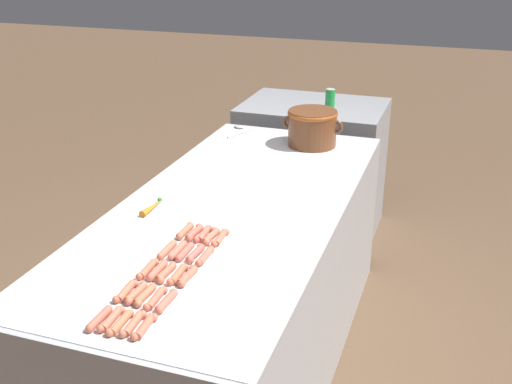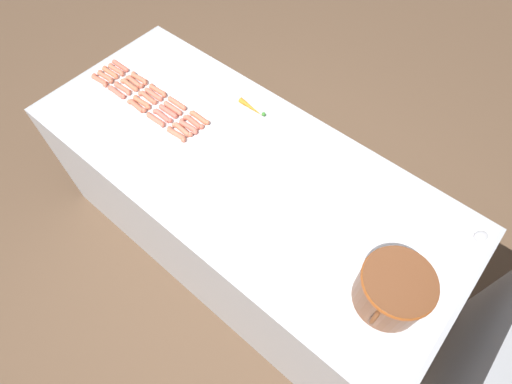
{
  "view_description": "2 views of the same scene",
  "coord_description": "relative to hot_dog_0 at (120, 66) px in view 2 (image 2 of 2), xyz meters",
  "views": [
    {
      "loc": [
        0.95,
        -2.45,
        2.08
      ],
      "look_at": [
        0.07,
        0.1,
        0.94
      ],
      "focal_mm": 43.71,
      "sensor_mm": 36.0,
      "label": 1
    },
    {
      "loc": [
        0.87,
        0.84,
        2.52
      ],
      "look_at": [
        0.11,
        0.2,
        0.97
      ],
      "focal_mm": 27.85,
      "sensor_mm": 36.0,
      "label": 2
    }
  ],
  "objects": [
    {
      "name": "ground_plane",
      "position": [
        0.07,
        1.03,
        -0.93
      ],
      "size": [
        20.0,
        20.0,
        0.0
      ],
      "primitive_type": "plane",
      "color": "brown"
    },
    {
      "name": "griddle_counter",
      "position": [
        0.07,
        1.03,
        -0.47
      ],
      "size": [
        1.0,
        2.35,
        0.92
      ],
      "color": "#ADAFB5",
      "rests_on": "ground_plane"
    },
    {
      "name": "hot_dog_0",
      "position": [
        0.0,
        0.0,
        0.0
      ],
      "size": [
        0.03,
        0.14,
        0.03
      ],
      "color": "#D26550",
      "rests_on": "griddle_counter"
    },
    {
      "name": "hot_dog_1",
      "position": [
        -0.0,
        0.17,
        0.0
      ],
      "size": [
        0.04,
        0.14,
        0.03
      ],
      "color": "#CD6D50",
      "rests_on": "griddle_counter"
    },
    {
      "name": "hot_dog_2",
      "position": [
        -0.0,
        0.33,
        0.0
      ],
      "size": [
        0.03,
        0.14,
        0.03
      ],
      "color": "#D46B4D",
      "rests_on": "griddle_counter"
    },
    {
      "name": "hot_dog_3",
      "position": [
        -0.0,
        0.49,
        0.0
      ],
      "size": [
        0.03,
        0.14,
        0.03
      ],
      "color": "#D66E52",
      "rests_on": "griddle_counter"
    },
    {
      "name": "hot_dog_4",
      "position": [
        -0.01,
        0.66,
        0.0
      ],
      "size": [
        0.03,
        0.14,
        0.03
      ],
      "color": "#CD6D4D",
      "rests_on": "griddle_counter"
    },
    {
      "name": "hot_dog_5",
      "position": [
        0.04,
        0.01,
        0.0
      ],
      "size": [
        0.03,
        0.14,
        0.03
      ],
      "color": "#D16F52",
      "rests_on": "griddle_counter"
    },
    {
      "name": "hot_dog_6",
      "position": [
        0.04,
        0.17,
        0.0
      ],
      "size": [
        0.03,
        0.14,
        0.03
      ],
      "color": "#D16C51",
      "rests_on": "griddle_counter"
    },
    {
      "name": "hot_dog_7",
      "position": [
        0.03,
        0.34,
        0.0
      ],
      "size": [
        0.03,
        0.14,
        0.03
      ],
      "color": "#D66A52",
      "rests_on": "griddle_counter"
    },
    {
      "name": "hot_dog_8",
      "position": [
        0.04,
        0.5,
        0.0
      ],
      "size": [
        0.03,
        0.14,
        0.03
      ],
      "color": "#D06D56",
      "rests_on": "griddle_counter"
    },
    {
      "name": "hot_dog_9",
      "position": [
        0.04,
        0.66,
        0.0
      ],
      "size": [
        0.04,
        0.14,
        0.03
      ],
      "color": "#D3634D",
      "rests_on": "griddle_counter"
    },
    {
      "name": "hot_dog_10",
      "position": [
        0.08,
        0.0,
        0.0
      ],
      "size": [
        0.03,
        0.14,
        0.03
      ],
      "color": "#D5704E",
      "rests_on": "griddle_counter"
    },
    {
      "name": "hot_dog_11",
      "position": [
        0.07,
        0.17,
        0.0
      ],
      "size": [
        0.03,
        0.14,
        0.03
      ],
      "color": "#C97050",
      "rests_on": "griddle_counter"
    },
    {
      "name": "hot_dog_12",
      "position": [
        0.08,
        0.33,
        0.0
      ],
      "size": [
        0.04,
        0.14,
        0.03
      ],
      "color": "#D16A4F",
      "rests_on": "griddle_counter"
    },
    {
      "name": "hot_dog_13",
      "position": [
        0.07,
        0.5,
        0.0
      ],
      "size": [
        0.03,
        0.14,
        0.03
      ],
      "color": "#CA6554",
      "rests_on": "griddle_counter"
    },
    {
      "name": "hot_dog_14",
      "position": [
        0.08,
        0.66,
        0.0
      ],
      "size": [
        0.04,
        0.14,
        0.03
      ],
      "color": "#D36754",
      "rests_on": "griddle_counter"
    },
    {
      "name": "hot_dog_15",
      "position": [
        0.12,
        0.01,
        0.0
      ],
      "size": [
        0.04,
        0.14,
        0.03
      ],
      "color": "#CC6F52",
      "rests_on": "griddle_counter"
    },
    {
      "name": "hot_dog_16",
      "position": [
        0.12,
        0.16,
        0.0
      ],
      "size": [
        0.03,
        0.14,
        0.03
      ],
      "color": "#D06B53",
      "rests_on": "griddle_counter"
    },
    {
      "name": "hot_dog_17",
      "position": [
        0.12,
        0.33,
        0.0
      ],
      "size": [
        0.03,
        0.14,
        0.03
      ],
      "color": "#D86C4C",
      "rests_on": "griddle_counter"
    },
    {
      "name": "hot_dog_18",
      "position": [
        0.11,
        0.5,
        0.0
      ],
      "size": [
        0.03,
        0.14,
        0.03
      ],
      "color": "#D66555",
      "rests_on": "griddle_counter"
    },
    {
      "name": "hot_dog_19",
      "position": [
        0.11,
        0.65,
        0.0
      ],
      "size": [
        0.04,
        0.14,
        0.03
      ],
      "color": "#D67154",
      "rests_on": "griddle_counter"
    },
    {
      "name": "hot_dog_20",
      "position": [
        0.16,
        0.01,
        0.0
      ],
      "size": [
        0.04,
        0.14,
        0.03
      ],
      "color": "#D5684F",
      "rests_on": "griddle_counter"
    },
    {
      "name": "hot_dog_21",
      "position": [
        0.16,
        0.16,
        0.0
      ],
      "size": [
        0.03,
        0.14,
        0.03
      ],
      "color": "#D26652",
      "rests_on": "griddle_counter"
    },
    {
      "name": "hot_dog_22",
      "position": [
        0.16,
        0.33,
        0.0
      ],
      "size": [
        0.04,
        0.14,
        0.03
      ],
      "color": "#D1684D",
      "rests_on": "griddle_counter"
    },
    {
      "name": "hot_dog_23",
      "position": [
        0.16,
        0.49,
        0.0
      ],
      "size": [
        0.03,
        0.14,
        0.03
      ],
      "color": "#CE6952",
      "rests_on": "griddle_counter"
    },
    {
      "name": "hot_dog_24",
      "position": [
        0.16,
        0.65,
        0.0
      ],
      "size": [
        0.04,
        0.14,
        0.03
      ],
      "color": "#D06A4F",
      "rests_on": "griddle_counter"
    },
    {
      "name": "bean_pot",
      "position": [
        0.21,
        1.94,
        0.1
      ],
      "size": [
        0.36,
        0.29,
        0.21
      ],
      "color": "brown",
      "rests_on": "griddle_counter"
    },
    {
      "name": "serving_spoon",
      "position": [
        -0.29,
        2.08,
        -0.01
      ],
      "size": [
        0.14,
        0.26,
        0.02
      ],
      "color": "#B7B7BC",
      "rests_on": "griddle_counter"
    },
    {
      "name": "carrot",
      "position": [
        -0.24,
        0.83,
        0.0
      ],
      "size": [
        0.04,
        0.18,
        0.03
      ],
      "color": "orange",
      "rests_on": "griddle_counter"
    }
  ]
}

